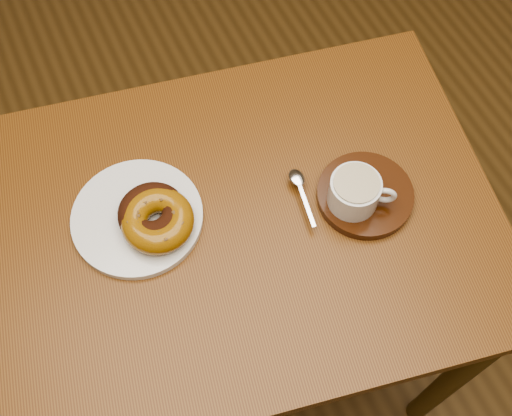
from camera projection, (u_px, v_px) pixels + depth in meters
name	position (u px, v px, depth m)	size (l,w,h in m)	color
cafe_table	(246.00, 249.00, 1.15)	(0.93, 0.76, 0.78)	brown
donut_plate	(137.00, 217.00, 1.04)	(0.21, 0.21, 0.01)	silver
donut_cinnamon	(152.00, 214.00, 1.01)	(0.11, 0.11, 0.04)	#33150A
donut_caramel	(158.00, 220.00, 1.00)	(0.15, 0.15, 0.04)	#8A590F
saucer	(365.00, 195.00, 1.05)	(0.16, 0.16, 0.02)	#311506
coffee_cup	(355.00, 192.00, 1.01)	(0.10, 0.08, 0.06)	silver
teaspoon	(299.00, 183.00, 1.05)	(0.03, 0.11, 0.01)	silver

